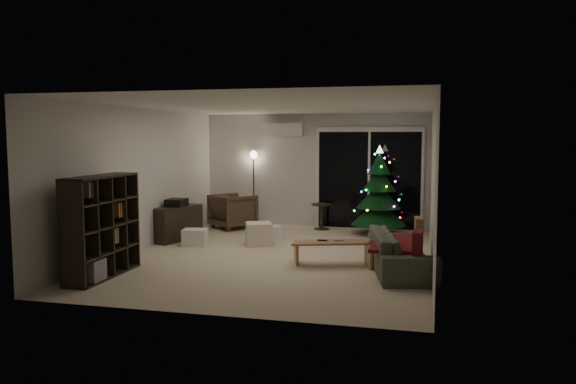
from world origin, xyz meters
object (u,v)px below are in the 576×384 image
at_px(media_cabinet, 177,223).
at_px(coffee_table, 332,253).
at_px(christmas_tree, 379,190).
at_px(armchair, 233,211).
at_px(sofa, 401,252).
at_px(bookshelf, 91,226).

xyz_separation_m(media_cabinet, coffee_table, (3.25, -1.39, -0.14)).
xyz_separation_m(media_cabinet, christmas_tree, (3.73, 1.57, 0.58)).
xyz_separation_m(armchair, coffee_table, (2.67, -3.01, -0.19)).
distance_m(sofa, christmas_tree, 3.21).
distance_m(armchair, sofa, 4.88).
relative_size(sofa, christmas_tree, 1.10).
bearing_deg(bookshelf, coffee_table, 42.52).
relative_size(bookshelf, sofa, 0.72).
bearing_deg(media_cabinet, bookshelf, -71.69).
distance_m(coffee_table, christmas_tree, 3.08).
height_order(sofa, coffee_table, sofa).
distance_m(media_cabinet, armchair, 1.73).
bearing_deg(sofa, bookshelf, 96.13).
bearing_deg(coffee_table, bookshelf, -173.55).
bearing_deg(coffee_table, armchair, 113.70).
bearing_deg(christmas_tree, bookshelf, -130.16).
distance_m(media_cabinet, christmas_tree, 4.09).
bearing_deg(bookshelf, media_cabinet, 108.20).
relative_size(sofa, coffee_table, 1.68).
bearing_deg(sofa, christmas_tree, -0.53).
height_order(sofa, christmas_tree, christmas_tree).
height_order(bookshelf, media_cabinet, bookshelf).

